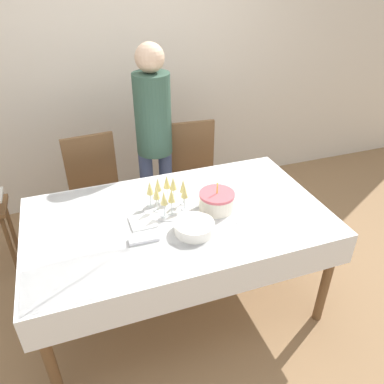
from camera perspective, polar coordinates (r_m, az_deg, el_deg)
ground_plane at (r=2.82m, az=-1.85°, el=-16.22°), size 12.00×12.00×0.00m
wall_back at (r=3.52m, az=-10.76°, el=19.17°), size 8.00×0.05×2.70m
dining_table at (r=2.37m, az=-2.12°, el=-5.57°), size 1.84×1.06×0.76m
dining_chair_far_left at (r=3.08m, az=-14.29°, el=0.16°), size 0.46×0.46×0.96m
dining_chair_far_right at (r=3.22m, az=0.35°, el=2.76°), size 0.45×0.45×0.96m
birthday_cake at (r=2.34m, az=3.78°, el=-1.38°), size 0.22×0.22×0.19m
champagne_tray at (r=2.33m, az=-3.75°, el=-0.40°), size 0.31×0.31×0.18m
plate_stack_main at (r=2.16m, az=0.37°, el=-5.38°), size 0.23×0.23×0.06m
cake_knife at (r=2.25m, az=6.45°, el=-4.76°), size 0.30×0.09×0.00m
fork_pile at (r=2.13m, az=-7.34°, el=-7.13°), size 0.17×0.07×0.02m
napkin_pile at (r=2.26m, az=-7.50°, el=-4.53°), size 0.15×0.15×0.01m
person_standing at (r=2.96m, az=-5.85°, el=9.48°), size 0.28×0.28×1.62m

